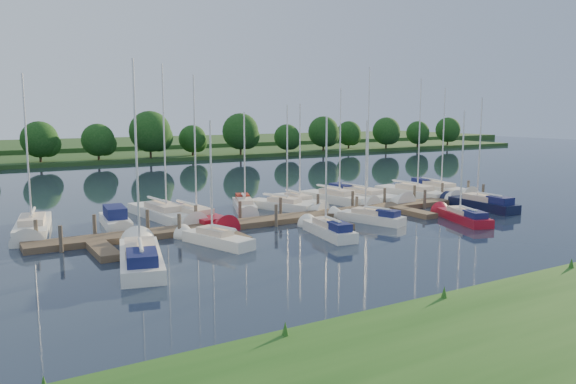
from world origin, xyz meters
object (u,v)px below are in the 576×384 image
dock (314,218)px  motorboat (116,222)px  sailboat_n_5 (285,207)px  sailboat_n_0 (33,229)px  sailboat_s_2 (328,231)px

dock → motorboat: size_ratio=6.79×
dock → sailboat_n_5: size_ratio=4.43×
sailboat_n_0 → motorboat: bearing=-178.5°
sailboat_n_0 → motorboat: (5.35, -0.83, 0.09)m
dock → sailboat_s_2: bearing=-113.2°
sailboat_s_2 → sailboat_n_5: bearing=84.6°
dock → sailboat_n_5: (0.38, 4.93, 0.07)m
sailboat_n_0 → motorboat: sailboat_n_0 is taller
sailboat_n_0 → sailboat_s_2: size_ratio=1.34×
motorboat → sailboat_n_5: 13.80m
sailboat_s_2 → motorboat: bearing=146.8°
sailboat_n_5 → sailboat_s_2: sailboat_n_5 is taller
sailboat_n_0 → motorboat: size_ratio=1.87×
dock → sailboat_s_2: (-2.11, -4.93, 0.13)m
motorboat → sailboat_s_2: size_ratio=0.72×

